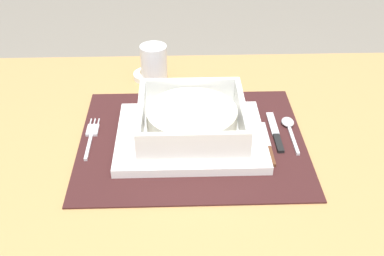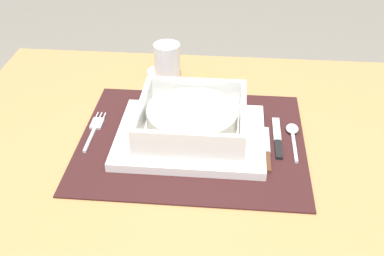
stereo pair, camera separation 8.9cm
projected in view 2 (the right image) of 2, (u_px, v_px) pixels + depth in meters
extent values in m
cube|color=#B2844C|center=(201.00, 143.00, 0.93)|extent=(0.98, 0.69, 0.03)
cube|color=olive|center=(57.00, 180.00, 1.42)|extent=(0.05, 0.05, 0.73)
cube|color=olive|center=(365.00, 199.00, 1.35)|extent=(0.05, 0.05, 0.73)
cube|color=#381919|center=(192.00, 141.00, 0.91)|extent=(0.42, 0.35, 0.00)
cube|color=white|center=(191.00, 136.00, 0.90)|extent=(0.27, 0.21, 0.02)
cube|color=white|center=(192.00, 129.00, 0.90)|extent=(0.19, 0.19, 0.01)
cube|color=white|center=(142.00, 113.00, 0.89)|extent=(0.01, 0.19, 0.05)
cube|color=white|center=(243.00, 118.00, 0.88)|extent=(0.01, 0.19, 0.05)
cube|color=white|center=(187.00, 145.00, 0.81)|extent=(0.17, 0.01, 0.05)
cube|color=white|center=(196.00, 90.00, 0.96)|extent=(0.17, 0.01, 0.05)
cylinder|color=silver|center=(192.00, 118.00, 0.89)|extent=(0.17, 0.17, 0.04)
cube|color=silver|center=(90.00, 140.00, 0.90)|extent=(0.01, 0.07, 0.00)
cube|color=silver|center=(97.00, 123.00, 0.95)|extent=(0.02, 0.04, 0.00)
cylinder|color=silver|center=(97.00, 116.00, 0.97)|extent=(0.00, 0.02, 0.00)
cylinder|color=silver|center=(101.00, 116.00, 0.97)|extent=(0.00, 0.02, 0.00)
cylinder|color=silver|center=(104.00, 116.00, 0.97)|extent=(0.00, 0.02, 0.00)
cube|color=silver|center=(295.00, 148.00, 0.88)|extent=(0.01, 0.08, 0.00)
ellipsoid|color=silver|center=(292.00, 129.00, 0.93)|extent=(0.02, 0.03, 0.01)
cube|color=black|center=(278.00, 149.00, 0.88)|extent=(0.01, 0.05, 0.01)
cube|color=silver|center=(277.00, 129.00, 0.93)|extent=(0.01, 0.08, 0.00)
cube|color=#59331E|center=(267.00, 162.00, 0.85)|extent=(0.01, 0.05, 0.01)
cube|color=silver|center=(266.00, 140.00, 0.90)|extent=(0.01, 0.08, 0.00)
cylinder|color=white|center=(167.00, 62.00, 1.08)|extent=(0.06, 0.06, 0.08)
cylinder|color=gold|center=(167.00, 69.00, 1.09)|extent=(0.05, 0.05, 0.04)
cylinder|color=white|center=(163.00, 73.00, 1.12)|extent=(0.07, 0.07, 0.01)
sphere|color=olive|center=(163.00, 70.00, 1.11)|extent=(0.04, 0.04, 0.04)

